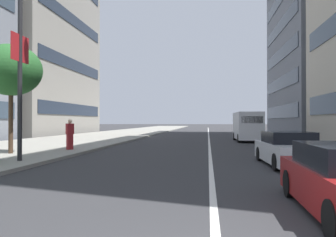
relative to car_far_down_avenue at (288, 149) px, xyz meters
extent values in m
cube|color=gray|center=(19.35, 14.79, -0.56)|extent=(160.00, 10.22, 0.15)
cube|color=silver|center=(24.35, 3.03, -0.63)|extent=(110.00, 0.16, 0.01)
cylinder|color=black|center=(-5.61, 1.26, -0.32)|extent=(0.62, 0.23, 0.62)
cylinder|color=black|center=(-8.50, 1.33, -0.32)|extent=(0.62, 0.23, 0.62)
cube|color=silver|center=(-0.02, 0.00, -0.12)|extent=(4.59, 1.96, 0.73)
cube|color=black|center=(0.06, 0.00, 0.48)|extent=(2.30, 1.73, 0.45)
cylinder|color=black|center=(1.44, 0.87, -0.32)|extent=(0.63, 0.25, 0.62)
cylinder|color=black|center=(1.51, -0.75, -0.32)|extent=(0.63, 0.25, 0.62)
cylinder|color=black|center=(-1.54, 0.75, -0.32)|extent=(0.63, 0.25, 0.62)
cylinder|color=black|center=(-1.48, -0.87, -0.32)|extent=(0.63, 0.25, 0.62)
cube|color=silver|center=(15.81, -0.27, 0.73)|extent=(5.54, 2.08, 2.30)
cube|color=black|center=(13.07, -0.31, 1.24)|extent=(0.06, 1.68, 0.56)
cylinder|color=black|center=(17.67, 0.65, -0.27)|extent=(0.72, 0.27, 0.72)
cylinder|color=black|center=(17.69, -1.15, -0.27)|extent=(0.72, 0.27, 0.72)
cylinder|color=black|center=(13.92, 0.60, -0.27)|extent=(0.72, 0.27, 0.72)
cylinder|color=black|center=(13.94, -1.20, -0.27)|extent=(0.72, 0.27, 0.72)
cylinder|color=#232326|center=(-0.95, 10.72, 3.67)|extent=(0.18, 0.18, 8.30)
cube|color=#B21E23|center=(-1.30, 10.72, 4.08)|extent=(0.56, 0.03, 1.10)
cube|color=#B21E23|center=(-0.60, 10.72, 4.08)|extent=(0.56, 0.03, 1.10)
cylinder|color=#473323|center=(1.89, 12.90, 1.03)|extent=(0.22, 0.22, 3.03)
ellipsoid|color=#265B28|center=(1.89, 12.90, 3.67)|extent=(3.01, 3.01, 2.56)
cube|color=maroon|center=(4.37, 10.90, -0.05)|extent=(0.40, 0.39, 0.87)
cube|color=maroon|center=(4.37, 10.90, 0.69)|extent=(0.47, 0.46, 0.60)
sphere|color=beige|center=(4.37, 10.90, 1.11)|extent=(0.24, 0.24, 0.24)
cube|color=#2D3842|center=(27.85, -5.57, 2.25)|extent=(16.26, 0.08, 1.50)
cube|color=#2D3842|center=(27.85, -5.57, 5.70)|extent=(16.26, 0.08, 1.50)
cube|color=#2D3842|center=(27.85, -5.57, 9.14)|extent=(16.26, 0.08, 1.50)
cube|color=#2D3842|center=(27.85, -5.57, 12.59)|extent=(16.26, 0.08, 1.50)
cube|color=#232D3D|center=(28.75, 20.87, 2.68)|extent=(19.01, 0.08, 1.50)
cube|color=#232D3D|center=(28.75, 20.87, 8.62)|extent=(19.01, 0.08, 1.50)
cube|color=#232D3D|center=(28.75, 20.87, 14.56)|extent=(19.01, 0.08, 1.50)
camera|label=1|loc=(-13.51, 3.15, 1.11)|focal=35.35mm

